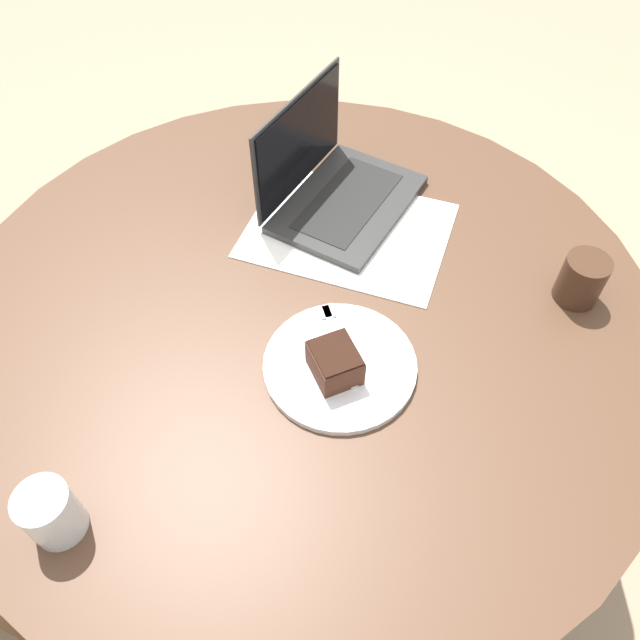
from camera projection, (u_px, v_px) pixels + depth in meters
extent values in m
plane|color=gray|center=(308.00, 477.00, 1.66)|extent=(12.00, 12.00, 0.00)
cylinder|color=#4C3323|center=(308.00, 475.00, 1.65)|extent=(0.42, 0.42, 0.02)
cylinder|color=#4C3323|center=(306.00, 410.00, 1.38)|extent=(0.12, 0.12, 0.67)
cylinder|color=#4C3323|center=(302.00, 310.00, 1.10)|extent=(1.25, 1.25, 0.03)
cube|color=brown|center=(7.00, 448.00, 1.47)|extent=(0.05, 0.05, 0.43)
cube|color=brown|center=(8.00, 615.00, 1.25)|extent=(0.05, 0.05, 0.43)
cube|color=white|center=(348.00, 230.00, 1.20)|extent=(0.43, 0.36, 0.00)
cylinder|color=silver|center=(340.00, 365.00, 1.00)|extent=(0.25, 0.25, 0.01)
cube|color=#472619|center=(335.00, 363.00, 0.97)|extent=(0.10, 0.10, 0.05)
cube|color=black|center=(335.00, 353.00, 0.94)|extent=(0.09, 0.10, 0.00)
cube|color=silver|center=(339.00, 345.00, 1.02)|extent=(0.08, 0.16, 0.00)
cube|color=silver|center=(327.00, 312.00, 1.06)|extent=(0.04, 0.04, 0.00)
cylinder|color=#3D2619|center=(582.00, 279.00, 1.06)|extent=(0.08, 0.08, 0.09)
cylinder|color=silver|center=(51.00, 513.00, 0.81)|extent=(0.07, 0.07, 0.09)
cube|color=#2D2D2D|center=(348.00, 204.00, 1.23)|extent=(0.31, 0.36, 0.02)
cube|color=black|center=(348.00, 201.00, 1.23)|extent=(0.21, 0.27, 0.00)
cube|color=#2D2D2D|center=(299.00, 142.00, 1.18)|extent=(0.12, 0.28, 0.20)
cube|color=black|center=(301.00, 142.00, 1.18)|extent=(0.12, 0.26, 0.18)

